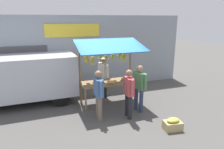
{
  "coord_description": "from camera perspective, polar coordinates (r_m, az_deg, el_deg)",
  "views": [
    {
      "loc": [
        2.51,
        7.21,
        3.25
      ],
      "look_at": [
        0.0,
        0.3,
        1.25
      ],
      "focal_mm": 33.09,
      "sensor_mm": 36.0,
      "label": 1
    }
  ],
  "objects": [
    {
      "name": "ground_plane",
      "position": [
        8.3,
        -0.71,
        -7.84
      ],
      "size": [
        40.0,
        40.0,
        0.0
      ],
      "primitive_type": "plane",
      "color": "#514F4C"
    },
    {
      "name": "street_backdrop",
      "position": [
        9.84,
        -5.39,
        6.07
      ],
      "size": [
        9.0,
        0.3,
        3.4
      ],
      "color": "#8C939E",
      "rests_on": "ground"
    },
    {
      "name": "market_stall",
      "position": [
        7.88,
        -0.78,
        2.83
      ],
      "size": [
        2.5,
        1.46,
        2.5
      ],
      "color": "olive",
      "rests_on": "ground"
    },
    {
      "name": "vendor_with_sunhat",
      "position": [
        8.64,
        -2.4,
        0.29
      ],
      "size": [
        0.45,
        0.71,
        1.72
      ],
      "rotation": [
        0.0,
        0.0,
        1.79
      ],
      "color": "#232328",
      "rests_on": "ground"
    },
    {
      "name": "shopper_in_striped_shirt",
      "position": [
        6.7,
        -3.73,
        -4.73
      ],
      "size": [
        0.24,
        0.71,
        1.67
      ],
      "rotation": [
        0.0,
        0.0,
        -1.6
      ],
      "color": "#726656",
      "rests_on": "ground"
    },
    {
      "name": "shopper_with_shopping_bag",
      "position": [
        7.35,
        7.5,
        -2.81
      ],
      "size": [
        0.34,
        0.7,
        1.7
      ],
      "rotation": [
        0.0,
        0.0,
        -1.32
      ],
      "color": "navy",
      "rests_on": "ground"
    },
    {
      "name": "shopper_in_grey_tee",
      "position": [
        6.82,
        4.65,
        -4.37
      ],
      "size": [
        0.26,
        0.71,
        1.67
      ],
      "rotation": [
        0.0,
        0.0,
        -1.65
      ],
      "color": "#232328",
      "rests_on": "ground"
    },
    {
      "name": "parked_van",
      "position": [
        8.71,
        -25.78,
        -0.48
      ],
      "size": [
        4.42,
        1.91,
        1.88
      ],
      "rotation": [
        0.0,
        0.0,
        0.01
      ],
      "color": "silver",
      "rests_on": "ground"
    },
    {
      "name": "produce_crate_near",
      "position": [
        6.64,
        16.41,
        -13.09
      ],
      "size": [
        0.57,
        0.43,
        0.37
      ],
      "color": "tan",
      "rests_on": "ground"
    }
  ]
}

